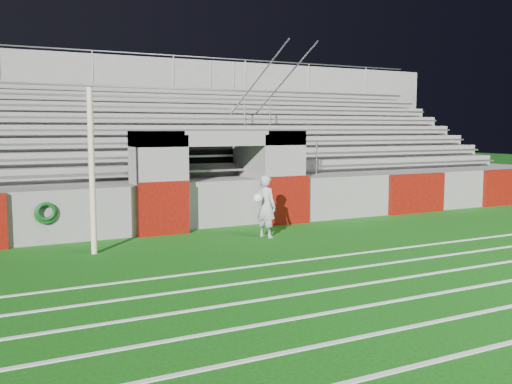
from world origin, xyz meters
TOP-DOWN VIEW (x-y plane):
  - ground at (0.00, 0.00)m, footprint 90.00×90.00m
  - field_post at (-3.80, 1.57)m, footprint 0.12×0.12m
  - field_markings at (0.00, -5.00)m, footprint 28.00×8.09m
  - stadium_structure at (0.00, 7.97)m, footprint 26.00×8.48m
  - goalkeeper_with_ball at (0.33, 1.53)m, footprint 0.69×0.65m
  - hose_coil at (-4.59, 2.93)m, footprint 0.52×0.14m

SIDE VIEW (x-z plane):
  - ground at x=0.00m, z-range 0.00..0.00m
  - field_markings at x=0.00m, z-range 0.00..0.01m
  - hose_coil at x=-4.59m, z-range 0.50..1.02m
  - goalkeeper_with_ball at x=0.33m, z-range 0.01..1.54m
  - stadium_structure at x=0.00m, z-range -1.22..4.20m
  - field_post at x=-3.80m, z-range 0.00..3.51m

